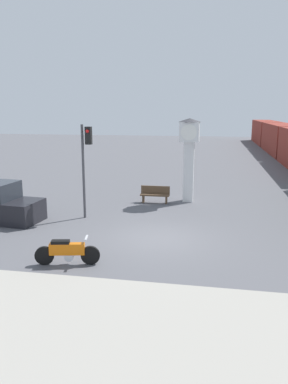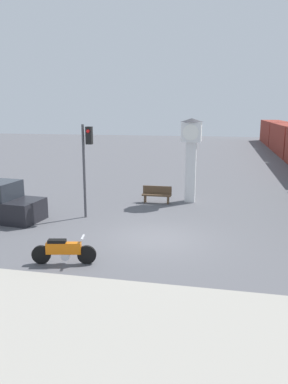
{
  "view_description": "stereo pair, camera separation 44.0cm",
  "coord_description": "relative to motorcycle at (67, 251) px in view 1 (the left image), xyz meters",
  "views": [
    {
      "loc": [
        2.01,
        -14.04,
        5.02
      ],
      "look_at": [
        -0.94,
        2.11,
        1.41
      ],
      "focal_mm": 35.0,
      "sensor_mm": 36.0,
      "label": 1
    },
    {
      "loc": [
        2.44,
        -13.96,
        5.02
      ],
      "look_at": [
        -0.94,
        2.11,
        1.41
      ],
      "focal_mm": 35.0,
      "sensor_mm": 36.0,
      "label": 2
    }
  ],
  "objects": [
    {
      "name": "ground_plane",
      "position": [
        2.57,
        3.08,
        -0.46
      ],
      "size": [
        120.0,
        120.0,
        0.0
      ],
      "primitive_type": "plane",
      "color": "#56565B"
    },
    {
      "name": "motorcycle",
      "position": [
        0.0,
        0.0,
        0.0
      ],
      "size": [
        2.13,
        0.63,
        0.95
      ],
      "rotation": [
        0.0,
        0.0,
        0.2
      ],
      "color": "black",
      "rests_on": "ground_plane"
    },
    {
      "name": "sidewalk_strip",
      "position": [
        2.57,
        -4.0,
        -0.41
      ],
      "size": [
        36.0,
        6.0,
        0.1
      ],
      "color": "#9E998E",
      "rests_on": "ground_plane"
    },
    {
      "name": "clock_tower",
      "position": [
        3.34,
        9.56,
        2.59
      ],
      "size": [
        1.26,
        1.26,
        4.59
      ],
      "color": "white",
      "rests_on": "ground_plane"
    },
    {
      "name": "bench",
      "position": [
        1.58,
        8.9,
        0.03
      ],
      "size": [
        1.6,
        0.44,
        0.92
      ],
      "color": "brown",
      "rests_on": "ground_plane"
    },
    {
      "name": "traffic_light",
      "position": [
        -1.13,
        5.41,
        2.55
      ],
      "size": [
        0.5,
        0.35,
        4.38
      ],
      "color": "#47474C",
      "rests_on": "ground_plane"
    }
  ]
}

